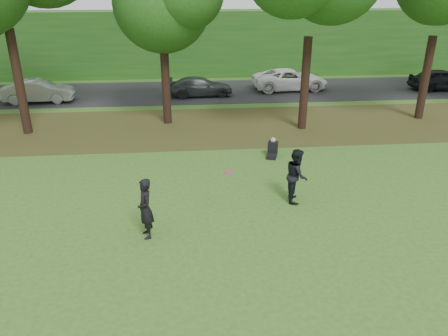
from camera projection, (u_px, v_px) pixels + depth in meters
name	position (u px, v px, depth m)	size (l,w,h in m)	color
ground	(271.00, 280.00, 11.23)	(120.00, 120.00, 0.00)	#36551A
leaf_litter	(224.00, 126.00, 23.13)	(60.00, 7.00, 0.01)	#433318
street	(214.00, 91.00, 30.44)	(70.00, 7.00, 0.02)	black
far_hedge	(208.00, 43.00, 34.95)	(70.00, 3.00, 5.00)	#1A5117
player_left	(145.00, 209.00, 12.80)	(0.68, 0.45, 1.87)	black
player_right	(297.00, 175.00, 14.97)	(0.92, 0.72, 1.90)	black
parked_cars	(208.00, 84.00, 29.23)	(36.57, 4.15, 1.50)	black
frisbee	(228.00, 172.00, 13.28)	(0.31, 0.31, 0.09)	#E11283
seated_person	(272.00, 149.00, 19.05)	(0.62, 0.82, 0.83)	black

